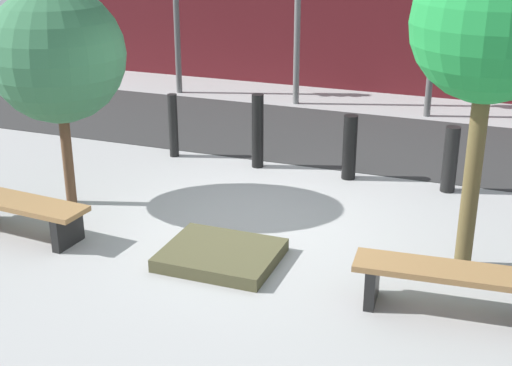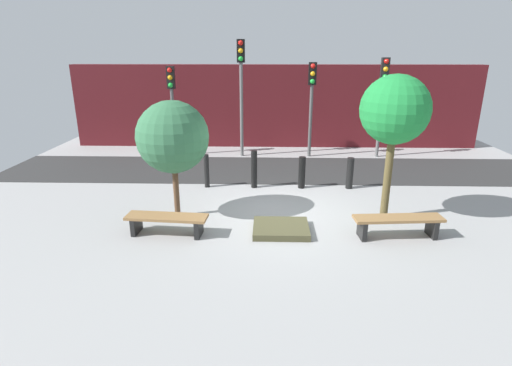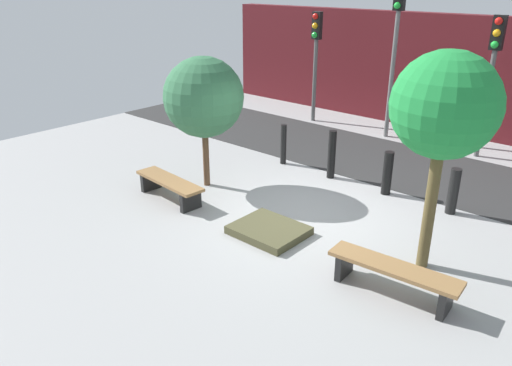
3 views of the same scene
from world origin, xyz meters
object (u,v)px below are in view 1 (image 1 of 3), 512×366
(tree_behind_left_bench, at_px, (57,55))
(bollard_left, at_px, (258,131))
(bench_right, at_px, (455,281))
(bench_left, at_px, (19,209))
(tree_behind_right_bench, at_px, (490,26))
(bollard_right, at_px, (450,159))
(planter_bed, at_px, (221,255))
(bollard_far_left, at_px, (173,126))
(bollard_center, at_px, (350,147))

(tree_behind_left_bench, xyz_separation_m, bollard_left, (1.77, 2.14, -1.37))
(bench_right, bearing_deg, bench_left, 175.50)
(tree_behind_right_bench, height_order, bollard_right, tree_behind_right_bench)
(planter_bed, bearing_deg, bench_left, -175.34)
(bench_left, bearing_deg, bollard_left, 65.20)
(bench_right, distance_m, bollard_far_left, 5.50)
(tree_behind_left_bench, bearing_deg, bollard_left, 50.34)
(bench_right, xyz_separation_m, bollard_right, (-0.40, 3.16, 0.11))
(bollard_left, xyz_separation_m, bollard_right, (2.74, 0.00, -0.10))
(planter_bed, relative_size, bollard_far_left, 1.25)
(bench_left, height_order, tree_behind_right_bench, tree_behind_right_bench)
(bollard_far_left, distance_m, bollard_center, 2.74)
(tree_behind_left_bench, distance_m, bollard_left, 3.10)
(planter_bed, xyz_separation_m, tree_behind_right_bench, (2.46, 0.82, 2.46))
(bollard_far_left, relative_size, bollard_right, 1.08)
(bollard_center, bearing_deg, tree_behind_left_bench, -145.76)
(bollard_center, bearing_deg, bench_left, -134.85)
(tree_behind_right_bench, xyz_separation_m, bollard_center, (-1.77, 2.14, -2.07))
(bollard_left, bearing_deg, bench_left, -119.30)
(bollard_far_left, height_order, bollard_right, bollard_far_left)
(bench_right, xyz_separation_m, bollard_center, (-1.77, 3.16, 0.12))
(bench_left, bearing_deg, bollard_far_left, 87.21)
(bollard_far_left, bearing_deg, tree_behind_right_bench, -25.37)
(bench_right, relative_size, bollard_center, 2.07)
(tree_behind_left_bench, bearing_deg, bollard_right, 25.37)
(tree_behind_left_bench, relative_size, tree_behind_right_bench, 0.83)
(bench_right, bearing_deg, bollard_center, 114.80)
(bench_left, relative_size, bollard_center, 1.93)
(bench_right, xyz_separation_m, bollard_far_left, (-4.51, 3.16, 0.15))
(bench_left, relative_size, bollard_right, 1.97)
(bench_left, xyz_separation_m, bollard_center, (3.14, 3.16, 0.15))
(bench_left, height_order, bollard_right, bollard_right)
(tree_behind_left_bench, distance_m, tree_behind_right_bench, 4.95)
(tree_behind_left_bench, relative_size, bollard_far_left, 2.83)
(bollard_right, bearing_deg, bench_left, -145.00)
(tree_behind_left_bench, distance_m, bollard_far_left, 2.60)
(tree_behind_left_bench, distance_m, bollard_center, 4.07)
(tree_behind_right_bench, bearing_deg, bollard_center, 129.66)
(bench_right, relative_size, bollard_right, 2.11)
(tree_behind_left_bench, xyz_separation_m, bollard_right, (4.51, 2.14, -1.47))
(planter_bed, bearing_deg, tree_behind_right_bench, 18.45)
(bollard_far_left, bearing_deg, bollard_right, 0.00)
(bench_left, relative_size, bollard_far_left, 1.83)
(bollard_right, bearing_deg, bollard_far_left, 180.00)
(tree_behind_left_bench, xyz_separation_m, bollard_far_left, (0.40, 2.14, -1.43))
(tree_behind_right_bench, bearing_deg, bollard_left, 145.76)
(planter_bed, bearing_deg, bollard_far_left, 124.76)
(bench_left, xyz_separation_m, bollard_left, (1.77, 3.16, 0.23))
(bollard_far_left, bearing_deg, bollard_left, 0.00)
(bollard_far_left, height_order, bollard_left, bollard_left)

